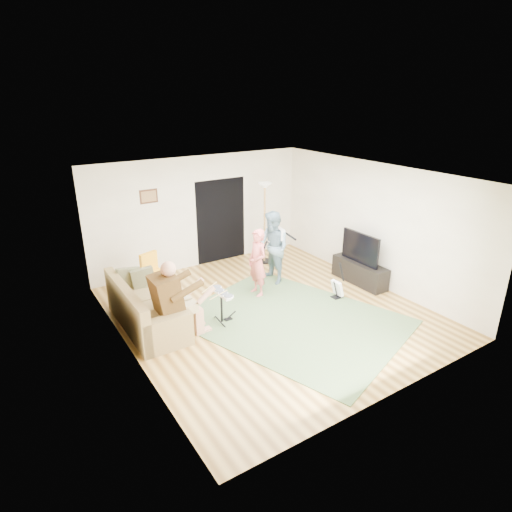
{
  "coord_description": "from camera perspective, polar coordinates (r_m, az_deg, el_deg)",
  "views": [
    {
      "loc": [
        -4.31,
        -6.18,
        4.08
      ],
      "look_at": [
        -0.13,
        0.3,
        1.11
      ],
      "focal_mm": 30.0,
      "sensor_mm": 36.0,
      "label": 1
    }
  ],
  "objects": [
    {
      "name": "floor",
      "position": [
        8.56,
        1.86,
        -7.4
      ],
      "size": [
        6.0,
        6.0,
        0.0
      ],
      "primitive_type": "plane",
      "color": "brown",
      "rests_on": "ground"
    },
    {
      "name": "walls",
      "position": [
        8.01,
        1.97,
        1.12
      ],
      "size": [
        5.5,
        6.0,
        2.7
      ],
      "primitive_type": null,
      "color": "white",
      "rests_on": "floor"
    },
    {
      "name": "ceiling",
      "position": [
        7.65,
        2.1,
        10.66
      ],
      "size": [
        6.0,
        6.0,
        0.0
      ],
      "primitive_type": "plane",
      "rotation": [
        3.14,
        0.0,
        0.0
      ],
      "color": "white",
      "rests_on": "walls"
    },
    {
      "name": "window_blinds",
      "position": [
        7.04,
        -17.71,
        -1.07
      ],
      "size": [
        0.0,
        2.05,
        2.05
      ],
      "primitive_type": "plane",
      "rotation": [
        1.57,
        0.0,
        1.57
      ],
      "color": "brown",
      "rests_on": "walls"
    },
    {
      "name": "doorway",
      "position": [
        10.81,
        -4.69,
        4.71
      ],
      "size": [
        2.1,
        0.0,
        2.1
      ],
      "primitive_type": "plane",
      "rotation": [
        1.57,
        0.0,
        0.0
      ],
      "color": "black",
      "rests_on": "walls"
    },
    {
      "name": "picture_frame",
      "position": [
        9.9,
        -14.12,
        7.72
      ],
      "size": [
        0.42,
        0.03,
        0.32
      ],
      "primitive_type": "cube",
      "color": "#3F2314",
      "rests_on": "walls"
    },
    {
      "name": "area_rug",
      "position": [
        8.26,
        4.99,
        -8.55
      ],
      "size": [
        4.12,
        4.67,
        0.02
      ],
      "primitive_type": "cube",
      "rotation": [
        0.0,
        0.0,
        0.33
      ],
      "color": "#4B673E",
      "rests_on": "floor"
    },
    {
      "name": "sofa",
      "position": [
        8.19,
        -14.88,
        -7.29
      ],
      "size": [
        0.89,
        2.16,
        0.87
      ],
      "color": "olive",
      "rests_on": "floor"
    },
    {
      "name": "drummer",
      "position": [
        7.64,
        -10.38,
        -6.73
      ],
      "size": [
        0.94,
        0.53,
        1.45
      ],
      "color": "#4F3516",
      "rests_on": "sofa"
    },
    {
      "name": "drum_kit",
      "position": [
        8.08,
        -4.6,
        -7.01
      ],
      "size": [
        0.36,
        0.64,
        0.66
      ],
      "color": "black",
      "rests_on": "floor"
    },
    {
      "name": "singer",
      "position": [
        8.96,
        0.2,
        -0.9
      ],
      "size": [
        0.35,
        0.53,
        1.46
      ],
      "primitive_type": "imported",
      "rotation": [
        0.0,
        0.0,
        -1.57
      ],
      "color": "#D85F5D",
      "rests_on": "floor"
    },
    {
      "name": "microphone",
      "position": [
        8.94,
        1.27,
        1.49
      ],
      "size": [
        0.06,
        0.06,
        0.24
      ],
      "primitive_type": null,
      "color": "black",
      "rests_on": "singer"
    },
    {
      "name": "guitarist",
      "position": [
        9.54,
        2.26,
        1.08
      ],
      "size": [
        0.63,
        0.81,
        1.65
      ],
      "primitive_type": "imported",
      "rotation": [
        0.0,
        0.0,
        -1.56
      ],
      "color": "slate",
      "rests_on": "floor"
    },
    {
      "name": "guitar_held",
      "position": [
        9.55,
        3.27,
        2.98
      ],
      "size": [
        0.23,
        0.61,
        0.26
      ],
      "primitive_type": null,
      "rotation": [
        0.0,
        0.0,
        -0.19
      ],
      "color": "silver",
      "rests_on": "guitarist"
    },
    {
      "name": "guitar_spare",
      "position": [
        9.16,
        10.83,
        -4.21
      ],
      "size": [
        0.29,
        0.26,
        0.8
      ],
      "color": "black",
      "rests_on": "floor"
    },
    {
      "name": "torchiere_lamp",
      "position": [
        10.55,
        1.17,
        6.31
      ],
      "size": [
        0.36,
        0.36,
        2.03
      ],
      "color": "black",
      "rests_on": "floor"
    },
    {
      "name": "dining_chair",
      "position": [
        9.14,
        -13.2,
        -3.55
      ],
      "size": [
        0.55,
        0.57,
        1.01
      ],
      "rotation": [
        0.0,
        0.0,
        0.34
      ],
      "color": "beige",
      "rests_on": "floor"
    },
    {
      "name": "tv_cabinet",
      "position": [
        9.98,
        13.65,
        -2.12
      ],
      "size": [
        0.4,
        1.4,
        0.5
      ],
      "primitive_type": "cube",
      "color": "black",
      "rests_on": "floor"
    },
    {
      "name": "television",
      "position": [
        9.73,
        13.74,
        1.06
      ],
      "size": [
        0.06,
        1.04,
        0.68
      ],
      "primitive_type": "cube",
      "color": "black",
      "rests_on": "tv_cabinet"
    }
  ]
}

